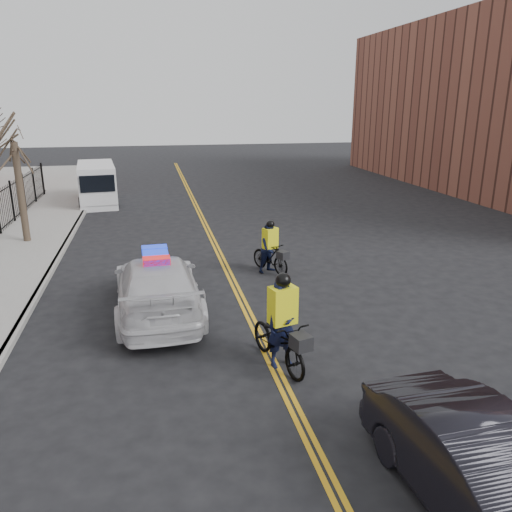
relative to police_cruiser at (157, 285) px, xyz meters
The scene contains 11 objects.
ground 3.05m from the police_cruiser, 34.19° to the right, with size 120.00×120.00×0.00m, color black.
center_line_left 6.82m from the police_cruiser, 69.67° to the left, with size 0.10×60.00×0.01m, color gold.
center_line_right 6.87m from the police_cruiser, 68.41° to the left, with size 0.10×60.00×0.01m, color gold.
sidewalk 8.16m from the police_cruiser, 128.60° to the left, with size 3.00×60.00×0.15m, color gray.
curb 7.32m from the police_cruiser, 119.34° to the left, with size 0.20×60.00×0.15m, color gray.
street_tree 10.19m from the police_cruiser, 121.76° to the left, with size 3.20×3.20×4.80m.
police_cruiser is the anchor object (origin of this frame).
dark_sedan 9.28m from the police_cruiser, 62.82° to the right, with size 1.54×4.42×1.46m, color black.
cargo_van 17.10m from the police_cruiser, 100.27° to the left, with size 2.52×5.59×2.27m.
cyclist_near 4.38m from the police_cruiser, 53.13° to the right, with size 1.32×2.33×2.17m.
cyclist_far 4.76m from the police_cruiser, 35.82° to the left, with size 1.27×1.85×1.83m.
Camera 1 is at (-2.43, -11.48, 5.61)m, focal length 35.00 mm.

